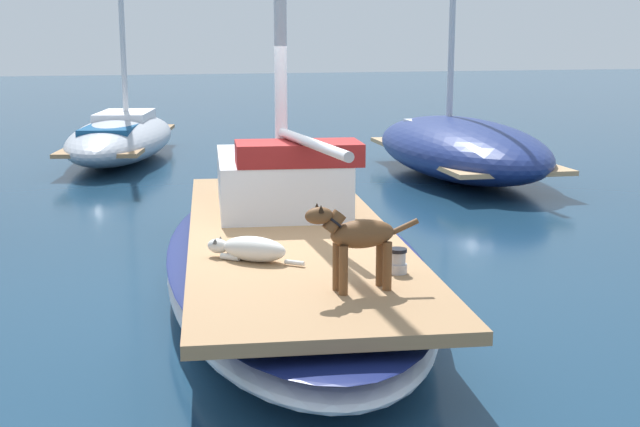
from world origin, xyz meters
TOP-DOWN VIEW (x-y plane):
  - ground_plane at (0.00, 0.00)m, footprint 120.00×120.00m
  - sailboat_main at (0.00, 0.00)m, footprint 3.78×7.57m
  - cabin_house at (0.22, 1.10)m, footprint 1.77×2.44m
  - dog_white at (-0.69, -1.15)m, footprint 0.76×0.70m
  - dog_brown at (-0.12, -2.28)m, footprint 0.94×0.24m
  - deck_winch at (0.38, -1.92)m, footprint 0.16×0.16m
  - moored_boat_far_astern at (-0.76, 10.70)m, footprint 3.63×6.72m
  - moored_boat_starboard_side at (5.14, 6.15)m, footprint 3.22×6.26m

SIDE VIEW (x-z plane):
  - ground_plane at x=0.00m, z-range 0.00..0.00m
  - sailboat_main at x=0.00m, z-range 0.01..0.67m
  - moored_boat_far_astern at x=-0.76m, z-range -3.40..4.44m
  - moored_boat_starboard_side at x=5.14m, z-range -2.46..3.63m
  - deck_winch at x=0.38m, z-range 0.65..0.86m
  - dog_white at x=-0.69m, z-range 0.66..0.88m
  - cabin_house at x=0.22m, z-range 0.59..1.43m
  - dog_brown at x=-0.12m, z-range 0.73..1.43m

